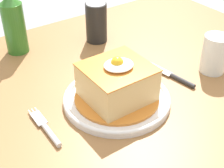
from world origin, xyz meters
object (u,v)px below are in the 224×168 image
(knife, at_px, (175,77))
(beer_bottle_green, at_px, (13,20))
(soda_can, at_px, (96,22))
(drinking_glass, at_px, (214,56))
(main_plate, at_px, (117,98))
(fork, at_px, (47,129))

(knife, xyz_separation_m, beer_bottle_green, (-0.28, 0.38, 0.09))
(soda_can, height_order, drinking_glass, soda_can)
(knife, relative_size, drinking_glass, 1.58)
(knife, height_order, drinking_glass, drinking_glass)
(beer_bottle_green, bearing_deg, main_plate, -75.43)
(fork, distance_m, knife, 0.37)
(soda_can, distance_m, drinking_glass, 0.37)
(soda_can, xyz_separation_m, beer_bottle_green, (-0.23, 0.08, 0.04))
(soda_can, bearing_deg, drinking_glass, -64.43)
(knife, distance_m, drinking_glass, 0.12)
(knife, bearing_deg, fork, 178.00)
(fork, relative_size, beer_bottle_green, 0.53)
(fork, xyz_separation_m, soda_can, (0.32, 0.29, 0.06))
(soda_can, relative_size, beer_bottle_green, 0.47)
(main_plate, xyz_separation_m, beer_bottle_green, (-0.10, 0.37, 0.09))
(main_plate, height_order, beer_bottle_green, beer_bottle_green)
(beer_bottle_green, distance_m, drinking_glass, 0.57)
(drinking_glass, bearing_deg, beer_bottle_green, 133.54)
(knife, bearing_deg, main_plate, 176.58)
(fork, xyz_separation_m, drinking_glass, (0.48, -0.04, 0.04))
(knife, xyz_separation_m, drinking_glass, (0.11, -0.03, 0.04))
(soda_can, bearing_deg, beer_bottle_green, 161.36)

